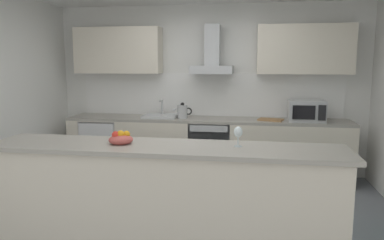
# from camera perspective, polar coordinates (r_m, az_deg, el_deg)

# --- Properties ---
(ground) EXTENTS (5.77, 4.90, 0.02)m
(ground) POSITION_cam_1_polar(r_m,az_deg,el_deg) (4.26, -0.72, -15.22)
(ground) COLOR slate
(wall_back) EXTENTS (5.77, 0.12, 2.60)m
(wall_back) POSITION_cam_1_polar(r_m,az_deg,el_deg) (5.90, 2.66, 4.64)
(wall_back) COLOR white
(wall_back) RESTS_ON ground
(backsplash_tile) EXTENTS (4.05, 0.02, 0.66)m
(backsplash_tile) POSITION_cam_1_polar(r_m,az_deg,el_deg) (5.83, 2.58, 3.90)
(backsplash_tile) COLOR white
(counter_back) EXTENTS (4.19, 0.60, 0.90)m
(counter_back) POSITION_cam_1_polar(r_m,az_deg,el_deg) (5.65, 2.15, -4.27)
(counter_back) COLOR beige
(counter_back) RESTS_ON ground
(counter_island) EXTENTS (3.20, 0.64, 1.00)m
(counter_island) POSITION_cam_1_polar(r_m,az_deg,el_deg) (3.45, -4.13, -11.91)
(counter_island) COLOR beige
(counter_island) RESTS_ON ground
(upper_cabinets) EXTENTS (4.14, 0.32, 0.70)m
(upper_cabinets) POSITION_cam_1_polar(r_m,az_deg,el_deg) (5.66, 2.43, 10.65)
(upper_cabinets) COLOR beige
(oven) EXTENTS (0.60, 0.62, 0.80)m
(oven) POSITION_cam_1_polar(r_m,az_deg,el_deg) (5.61, 2.86, -4.25)
(oven) COLOR slate
(oven) RESTS_ON ground
(refrigerator) EXTENTS (0.58, 0.60, 0.85)m
(refrigerator) POSITION_cam_1_polar(r_m,az_deg,el_deg) (6.04, -13.34, -3.89)
(refrigerator) COLOR white
(refrigerator) RESTS_ON ground
(microwave) EXTENTS (0.50, 0.38, 0.30)m
(microwave) POSITION_cam_1_polar(r_m,az_deg,el_deg) (5.50, 17.11, 1.35)
(microwave) COLOR #B7BABC
(microwave) RESTS_ON counter_back
(sink) EXTENTS (0.50, 0.40, 0.26)m
(sink) POSITION_cam_1_polar(r_m,az_deg,el_deg) (5.67, -4.86, 0.68)
(sink) COLOR silver
(sink) RESTS_ON counter_back
(kettle) EXTENTS (0.29, 0.15, 0.24)m
(kettle) POSITION_cam_1_polar(r_m,az_deg,el_deg) (5.54, -1.46, 1.32)
(kettle) COLOR #B7BABC
(kettle) RESTS_ON counter_back
(range_hood) EXTENTS (0.62, 0.45, 0.72)m
(range_hood) POSITION_cam_1_polar(r_m,az_deg,el_deg) (5.60, 3.11, 9.41)
(range_hood) COLOR #B7BABC
(wine_glass) EXTENTS (0.08, 0.08, 0.18)m
(wine_glass) POSITION_cam_1_polar(r_m,az_deg,el_deg) (3.25, 7.08, -1.94)
(wine_glass) COLOR silver
(wine_glass) RESTS_ON counter_island
(fruit_bowl) EXTENTS (0.22, 0.22, 0.13)m
(fruit_bowl) POSITION_cam_1_polar(r_m,az_deg,el_deg) (3.43, -10.84, -2.84)
(fruit_bowl) COLOR #B24C47
(fruit_bowl) RESTS_ON counter_island
(chopping_board) EXTENTS (0.39, 0.30, 0.02)m
(chopping_board) POSITION_cam_1_polar(r_m,az_deg,el_deg) (5.48, 11.95, 0.05)
(chopping_board) COLOR #9E7247
(chopping_board) RESTS_ON counter_back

